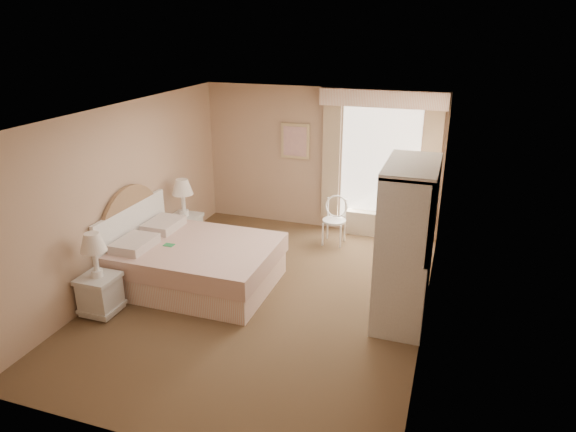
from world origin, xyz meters
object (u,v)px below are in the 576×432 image
(bed, at_px, (191,261))
(cafe_chair, at_px, (335,216))
(armoire, at_px, (406,256))
(round_table, at_px, (413,229))
(nightstand_far, at_px, (185,222))
(nightstand_near, at_px, (99,284))

(bed, xyz_separation_m, cafe_chair, (1.57, 2.09, 0.12))
(bed, bearing_deg, armoire, 1.61)
(round_table, bearing_deg, cafe_chair, 173.92)
(bed, xyz_separation_m, nightstand_far, (-0.72, 1.12, 0.08))
(bed, height_order, cafe_chair, bed)
(cafe_chair, relative_size, armoire, 0.40)
(nightstand_near, xyz_separation_m, nightstand_far, (0.00, 2.19, 0.02))
(bed, height_order, nightstand_near, bed)
(nightstand_far, distance_m, cafe_chair, 2.49)
(nightstand_far, bearing_deg, bed, -57.14)
(armoire, bearing_deg, nightstand_far, 164.21)
(bed, relative_size, nightstand_near, 1.95)
(nightstand_near, height_order, cafe_chair, nightstand_near)
(nightstand_far, distance_m, round_table, 3.69)
(nightstand_far, height_order, round_table, nightstand_far)
(nightstand_near, relative_size, nightstand_far, 0.95)
(nightstand_near, bearing_deg, round_table, 40.15)
(nightstand_far, height_order, armoire, armoire)
(bed, xyz_separation_m, armoire, (2.93, 0.08, 0.48))
(nightstand_far, bearing_deg, cafe_chair, 22.97)
(bed, bearing_deg, cafe_chair, 53.00)
(cafe_chair, bearing_deg, bed, -126.54)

